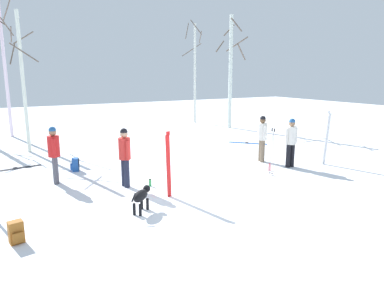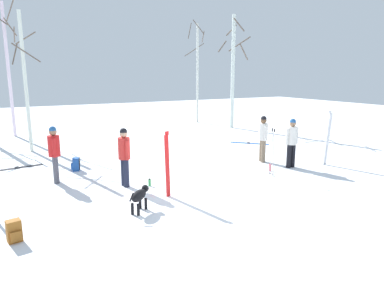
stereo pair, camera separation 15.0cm
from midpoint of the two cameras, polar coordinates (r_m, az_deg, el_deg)
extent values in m
plane|color=white|center=(9.59, 3.03, -8.14)|extent=(60.00, 60.00, 0.00)
cylinder|color=#4C4C56|center=(11.04, -21.15, -4.03)|extent=(0.16, 0.16, 0.82)
cylinder|color=#4C4C56|center=(11.22, -21.19, -3.80)|extent=(0.16, 0.16, 0.82)
cylinder|color=red|center=(10.97, -21.44, -0.28)|extent=(0.34, 0.34, 0.62)
sphere|color=#997051|center=(10.90, -21.60, 1.88)|extent=(0.22, 0.22, 0.22)
sphere|color=#265999|center=(10.89, -21.63, 2.19)|extent=(0.21, 0.21, 0.21)
cylinder|color=red|center=(10.77, -21.39, -0.60)|extent=(0.10, 0.10, 0.56)
cylinder|color=red|center=(11.18, -21.48, -0.18)|extent=(0.10, 0.10, 0.56)
cylinder|color=#72604C|center=(13.02, 11.99, -1.21)|extent=(0.16, 0.16, 0.82)
cylinder|color=#72604C|center=(13.18, 11.69, -1.04)|extent=(0.16, 0.16, 0.82)
cylinder|color=silver|center=(12.97, 11.97, 1.98)|extent=(0.34, 0.34, 0.62)
sphere|color=brown|center=(12.91, 12.05, 3.82)|extent=(0.22, 0.22, 0.22)
sphere|color=black|center=(12.90, 12.06, 4.09)|extent=(0.21, 0.21, 0.21)
cylinder|color=silver|center=(12.78, 12.33, 1.74)|extent=(0.10, 0.10, 0.56)
cylinder|color=silver|center=(13.16, 11.61, 2.05)|extent=(0.10, 0.10, 0.56)
cylinder|color=#1E2338|center=(10.15, -10.36, -4.76)|extent=(0.16, 0.16, 0.82)
cylinder|color=#1E2338|center=(10.30, -10.78, -4.53)|extent=(0.16, 0.16, 0.82)
cylinder|color=red|center=(10.05, -10.72, -0.70)|extent=(0.34, 0.34, 0.62)
sphere|color=tan|center=(9.97, -10.81, 1.66)|extent=(0.22, 0.22, 0.22)
sphere|color=black|center=(9.96, -10.82, 2.00)|extent=(0.21, 0.21, 0.21)
cylinder|color=red|center=(9.87, -10.22, -1.03)|extent=(0.10, 0.10, 0.56)
cylinder|color=red|center=(10.24, -11.20, -0.60)|extent=(0.10, 0.10, 0.56)
cylinder|color=black|center=(12.50, 16.01, -1.94)|extent=(0.16, 0.16, 0.82)
cylinder|color=black|center=(12.62, 16.61, -1.85)|extent=(0.16, 0.16, 0.82)
cylinder|color=silver|center=(12.42, 16.50, 1.34)|extent=(0.34, 0.34, 0.62)
sphere|color=#997051|center=(12.35, 16.61, 3.26)|extent=(0.22, 0.22, 0.22)
sphere|color=#265999|center=(12.35, 16.63, 3.54)|extent=(0.21, 0.21, 0.21)
cylinder|color=silver|center=(12.28, 15.78, 1.18)|extent=(0.10, 0.10, 0.56)
cylinder|color=silver|center=(12.57, 17.19, 1.32)|extent=(0.10, 0.10, 0.56)
ellipsoid|color=black|center=(8.30, -8.23, -8.40)|extent=(0.59, 0.57, 0.26)
sphere|color=black|center=(8.57, -7.22, -7.28)|extent=(0.18, 0.18, 0.18)
ellipsoid|color=black|center=(8.63, -7.04, -7.28)|extent=(0.11, 0.11, 0.06)
cylinder|color=black|center=(7.99, -9.40, -8.65)|extent=(0.17, 0.16, 0.17)
cylinder|color=black|center=(8.59, -8.05, -9.62)|extent=(0.07, 0.07, 0.28)
cylinder|color=black|center=(8.53, -7.11, -9.76)|extent=(0.07, 0.07, 0.28)
cylinder|color=black|center=(8.27, -9.28, -10.51)|extent=(0.07, 0.07, 0.28)
cylinder|color=black|center=(8.21, -8.32, -10.67)|extent=(0.07, 0.07, 0.28)
cube|color=white|center=(13.29, 21.88, 0.74)|extent=(0.20, 0.04, 1.86)
cube|color=white|center=(13.15, 22.19, 4.89)|extent=(0.06, 0.02, 0.10)
cube|color=white|center=(13.24, 21.69, 0.73)|extent=(0.20, 0.04, 1.86)
cube|color=white|center=(13.11, 22.00, 4.89)|extent=(0.06, 0.02, 0.10)
cube|color=red|center=(9.08, -3.76, -3.72)|extent=(0.12, 0.05, 1.68)
cube|color=red|center=(8.89, -3.83, 1.77)|extent=(0.06, 0.03, 0.10)
cube|color=red|center=(9.12, -3.47, -3.65)|extent=(0.12, 0.05, 1.68)
cube|color=red|center=(8.93, -3.54, 1.81)|extent=(0.06, 0.03, 0.10)
cube|color=black|center=(13.41, -26.77, -3.62)|extent=(1.76, 0.30, 0.02)
cube|color=#333338|center=(13.41, -26.57, -3.49)|extent=(0.13, 0.08, 0.03)
cube|color=black|center=(13.50, -26.84, -3.52)|extent=(1.76, 0.30, 0.02)
cube|color=#333338|center=(13.50, -26.64, -3.40)|extent=(0.13, 0.08, 0.03)
cube|color=blue|center=(16.55, 9.72, 0.15)|extent=(1.27, 1.36, 0.02)
cube|color=#333338|center=(16.55, 9.56, 0.24)|extent=(0.13, 0.13, 0.03)
cube|color=blue|center=(16.45, 9.67, 0.09)|extent=(1.27, 1.36, 0.02)
cube|color=#333338|center=(16.45, 9.50, 0.18)|extent=(0.13, 0.13, 0.03)
cylinder|color=#B2B2BC|center=(11.33, 13.29, -1.56)|extent=(0.02, 0.11, 1.44)
cylinder|color=black|center=(11.19, 13.47, 2.28)|extent=(0.04, 0.04, 0.10)
cylinder|color=black|center=(11.49, 13.14, -4.71)|extent=(0.07, 0.07, 0.01)
cylinder|color=#B2B2BC|center=(11.26, 13.64, -1.66)|extent=(0.02, 0.11, 1.44)
cylinder|color=black|center=(11.11, 13.83, 2.20)|extent=(0.04, 0.04, 0.10)
cylinder|color=black|center=(11.42, 13.49, -4.83)|extent=(0.07, 0.07, 0.01)
cube|color=#99591E|center=(7.72, -26.77, -12.67)|extent=(0.29, 0.25, 0.44)
cube|color=#99591E|center=(7.63, -26.50, -13.48)|extent=(0.20, 0.10, 0.20)
cube|color=black|center=(7.81, -27.49, -12.45)|extent=(0.04, 0.03, 0.37)
cube|color=black|center=(7.84, -26.45, -12.28)|extent=(0.04, 0.03, 0.37)
cube|color=#1E4C99|center=(12.31, -18.25, -3.19)|extent=(0.25, 0.30, 0.44)
cube|color=#1E4C99|center=(12.33, -18.84, -3.52)|extent=(0.10, 0.20, 0.20)
cube|color=black|center=(12.37, -17.71, -3.08)|extent=(0.03, 0.04, 0.37)
cube|color=black|center=(12.24, -17.73, -3.24)|extent=(0.03, 0.04, 0.37)
cylinder|color=red|center=(11.97, 13.08, -3.77)|extent=(0.07, 0.07, 0.25)
cylinder|color=black|center=(11.93, 13.11, -3.13)|extent=(0.05, 0.05, 0.02)
cylinder|color=green|center=(10.22, -6.58, -6.36)|extent=(0.08, 0.08, 0.20)
cylinder|color=black|center=(10.18, -6.60, -5.76)|extent=(0.05, 0.05, 0.02)
cylinder|color=silver|center=(20.17, -27.80, 10.59)|extent=(0.16, 0.16, 6.71)
cylinder|color=brown|center=(20.65, -27.52, 19.22)|extent=(0.51, 0.84, 1.15)
cylinder|color=brown|center=(20.28, -27.04, 15.74)|extent=(0.06, 0.89, 0.70)
cylinder|color=brown|center=(20.05, -27.56, 16.72)|extent=(0.58, 0.61, 0.79)
cylinder|color=silver|center=(15.77, -25.50, 9.02)|extent=(0.15, 0.15, 5.68)
cylinder|color=brown|center=(15.90, -26.93, 13.06)|extent=(0.32, 0.62, 0.84)
cylinder|color=brown|center=(16.21, -25.49, 15.50)|extent=(0.79, 0.42, 0.52)
cylinder|color=brown|center=(15.30, -25.37, 13.42)|extent=(1.02, 0.27, 0.72)
cylinder|color=silver|center=(23.14, 1.10, 11.45)|extent=(0.15, 0.15, 6.39)
cylinder|color=brown|center=(23.83, 0.57, 15.27)|extent=(1.36, 0.31, 0.89)
cylinder|color=brown|center=(23.39, -0.19, 18.17)|extent=(0.72, 0.86, 1.11)
cylinder|color=brown|center=(22.97, 1.30, 18.70)|extent=(0.73, 0.30, 0.91)
cylinder|color=brown|center=(23.32, 2.02, 17.23)|extent=(0.30, 0.72, 0.67)
cylinder|color=silver|center=(20.94, 6.95, 11.57)|extent=(0.21, 0.21, 6.54)
cylinder|color=brown|center=(20.75, 8.79, 14.70)|extent=(1.17, 0.82, 0.85)
cylinder|color=brown|center=(21.20, 5.24, 15.75)|extent=(1.14, 0.91, 0.76)
cylinder|color=brown|center=(20.81, 7.97, 18.90)|extent=(0.88, 0.20, 0.70)
cylinder|color=brown|center=(21.63, 8.02, 15.99)|extent=(0.69, 1.34, 0.82)
cylinder|color=brown|center=(21.37, 6.72, 18.12)|extent=(0.69, 0.18, 0.67)
camera|label=1|loc=(0.07, -89.61, 0.08)|focal=32.36mm
camera|label=2|loc=(0.07, 90.39, -0.08)|focal=32.36mm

